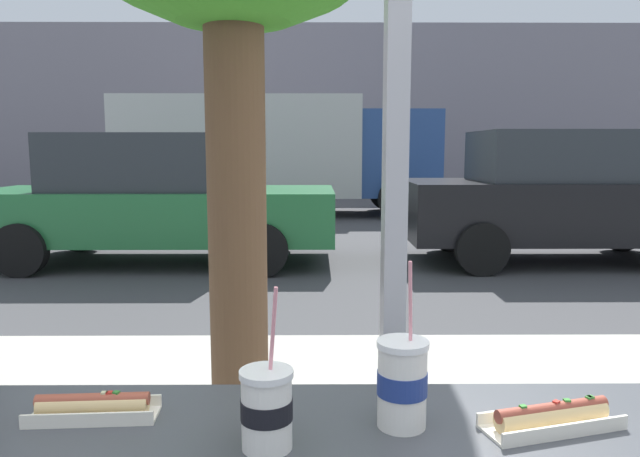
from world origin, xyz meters
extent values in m
plane|color=#424244|center=(0.00, 8.00, 0.00)|extent=(60.00, 60.00, 0.00)
cube|color=#B2ADA3|center=(0.00, 1.60, 0.07)|extent=(16.00, 2.80, 0.13)
cube|color=#2A2C30|center=(0.00, 0.03, 0.97)|extent=(1.99, 0.02, 0.02)
cube|color=#9E9EA3|center=(0.00, 0.08, 1.75)|extent=(0.05, 0.08, 1.54)
cube|color=gray|center=(0.00, 18.73, 2.74)|extent=(28.00, 1.20, 5.48)
cylinder|color=white|center=(-0.26, -0.24, 1.04)|extent=(0.09, 0.09, 0.13)
cylinder|color=black|center=(-0.26, -0.24, 1.05)|extent=(0.09, 0.09, 0.04)
cylinder|color=black|center=(-0.26, -0.24, 1.10)|extent=(0.08, 0.08, 0.01)
cylinder|color=white|center=(-0.26, -0.24, 1.11)|extent=(0.10, 0.10, 0.01)
cylinder|color=pink|center=(-0.25, -0.25, 1.18)|extent=(0.02, 0.05, 0.20)
cylinder|color=silver|center=(-0.01, -0.16, 1.05)|extent=(0.09, 0.09, 0.16)
cylinder|color=navy|center=(-0.01, -0.16, 1.06)|extent=(0.10, 0.10, 0.04)
cylinder|color=black|center=(-0.01, -0.16, 1.13)|extent=(0.09, 0.09, 0.01)
cylinder|color=white|center=(-0.01, -0.16, 1.14)|extent=(0.10, 0.10, 0.01)
cylinder|color=pink|center=(0.00, -0.17, 1.20)|extent=(0.02, 0.04, 0.20)
cube|color=silver|center=(-0.62, -0.13, 0.98)|extent=(0.25, 0.09, 0.01)
cube|color=silver|center=(-0.61, -0.16, 0.99)|extent=(0.25, 0.02, 0.03)
cube|color=silver|center=(-0.62, -0.09, 0.99)|extent=(0.25, 0.02, 0.03)
cylinder|color=#DBB77A|center=(-0.62, -0.13, 1.00)|extent=(0.21, 0.05, 0.04)
cylinder|color=#9E4733|center=(-0.62, -0.13, 1.01)|extent=(0.22, 0.04, 0.03)
cube|color=beige|center=(-0.59, -0.12, 1.03)|extent=(0.01, 0.01, 0.01)
cube|color=#337A2D|center=(-0.57, -0.12, 1.03)|extent=(0.01, 0.01, 0.01)
cube|color=red|center=(-0.58, -0.12, 1.03)|extent=(0.01, 0.01, 0.01)
cube|color=silver|center=(0.27, -0.18, 0.98)|extent=(0.28, 0.15, 0.01)
cube|color=silver|center=(0.28, -0.22, 0.99)|extent=(0.26, 0.08, 0.03)
cube|color=silver|center=(0.26, -0.13, 0.99)|extent=(0.26, 0.08, 0.03)
cylinder|color=#DBB77A|center=(0.27, -0.18, 1.00)|extent=(0.23, 0.10, 0.04)
cylinder|color=brown|center=(0.27, -0.18, 1.01)|extent=(0.24, 0.09, 0.03)
cube|color=#337A2D|center=(0.36, -0.15, 1.03)|extent=(0.01, 0.01, 0.01)
cube|color=#337A2D|center=(0.30, -0.17, 1.03)|extent=(0.01, 0.01, 0.01)
cube|color=#337A2D|center=(0.35, -0.15, 1.03)|extent=(0.02, 0.02, 0.01)
cube|color=red|center=(0.28, -0.17, 1.03)|extent=(0.02, 0.02, 0.01)
cube|color=#337A2D|center=(0.21, -0.19, 1.03)|extent=(0.01, 0.01, 0.01)
cube|color=#236B38|center=(-2.24, 6.55, 0.65)|extent=(4.60, 1.79, 0.66)
cube|color=#282D33|center=(-2.34, 6.55, 1.34)|extent=(2.39, 1.58, 0.72)
cylinder|color=black|center=(-0.82, 7.45, 0.32)|extent=(0.64, 0.18, 0.64)
cylinder|color=black|center=(-0.82, 5.65, 0.32)|extent=(0.64, 0.18, 0.64)
cylinder|color=black|center=(-3.67, 7.45, 0.32)|extent=(0.64, 0.18, 0.64)
cylinder|color=black|center=(-3.67, 5.65, 0.32)|extent=(0.64, 0.18, 0.64)
cube|color=black|center=(3.08, 6.55, 0.70)|extent=(4.11, 1.71, 0.77)
cube|color=#282D33|center=(3.04, 6.55, 1.41)|extent=(2.14, 1.50, 0.65)
cylinder|color=black|center=(4.36, 7.40, 0.32)|extent=(0.64, 0.18, 0.64)
cylinder|color=black|center=(1.81, 7.40, 0.32)|extent=(0.64, 0.18, 0.64)
cylinder|color=black|center=(1.81, 5.70, 0.32)|extent=(0.64, 0.18, 0.64)
cube|color=beige|center=(-1.88, 12.39, 1.55)|extent=(5.38, 2.20, 2.20)
cube|color=navy|center=(1.61, 12.39, 1.40)|extent=(1.90, 2.10, 1.90)
cylinder|color=black|center=(1.61, 13.44, 0.45)|extent=(0.90, 0.24, 0.90)
cylinder|color=black|center=(1.61, 11.34, 0.45)|extent=(0.90, 0.24, 0.90)
cylinder|color=black|center=(-2.90, 13.49, 0.45)|extent=(0.90, 0.24, 0.90)
cylinder|color=black|center=(-2.90, 11.29, 0.45)|extent=(0.90, 0.24, 0.90)
cylinder|color=brown|center=(-0.54, 1.46, 1.18)|extent=(0.27, 0.27, 2.10)
camera|label=1|loc=(-0.18, -1.24, 1.50)|focal=33.15mm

